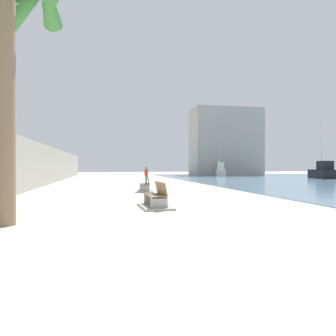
{
  "coord_description": "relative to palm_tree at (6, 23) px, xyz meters",
  "views": [
    {
      "loc": [
        -2.42,
        -7.59,
        1.58
      ],
      "look_at": [
        2.41,
        16.9,
        1.43
      ],
      "focal_mm": 34.15,
      "sensor_mm": 36.0,
      "label": 1
    }
  ],
  "objects": [
    {
      "name": "seawall",
      "position": [
        -2.5,
        16.44,
        -3.73
      ],
      "size": [
        0.8,
        64.0,
        3.3
      ],
      "primitive_type": "cube",
      "color": "gray",
      "rests_on": "ground"
    },
    {
      "name": "harbor_building",
      "position": [
        23.56,
        44.44,
        0.47
      ],
      "size": [
        12.0,
        6.0,
        11.7
      ],
      "primitive_type": "cube",
      "color": "#9E9E99",
      "rests_on": "ground"
    },
    {
      "name": "bench_near",
      "position": [
        4.47,
        2.81,
        -5.15
      ],
      "size": [
        1.2,
        2.15,
        0.98
      ],
      "color": "gray",
      "rests_on": "ground"
    },
    {
      "name": "person_walking",
      "position": [
        5.98,
        17.62,
        -4.5
      ],
      "size": [
        0.29,
        0.5,
        1.53
      ],
      "color": "teal",
      "rests_on": "ground"
    },
    {
      "name": "boat_mid_bay",
      "position": [
        29.31,
        26.21,
        -4.5
      ],
      "size": [
        2.74,
        4.75,
        7.82
      ],
      "color": "black",
      "rests_on": "water_bay"
    },
    {
      "name": "palm_tree",
      "position": [
        0.0,
        0.0,
        0.0
      ],
      "size": [
        3.33,
        3.44,
        7.39
      ],
      "color": "#7A6651",
      "rests_on": "ground"
    },
    {
      "name": "boat_far_right",
      "position": [
        21.06,
        40.5,
        -4.53
      ],
      "size": [
        3.27,
        6.9,
        5.51
      ],
      "color": "white",
      "rests_on": "water_bay"
    },
    {
      "name": "bench_far",
      "position": [
        5.0,
        10.43,
        -5.15
      ],
      "size": [
        1.34,
        2.21,
        0.98
      ],
      "color": "gray",
      "rests_on": "ground"
    },
    {
      "name": "ground_plane",
      "position": [
        5.0,
        16.44,
        -5.38
      ],
      "size": [
        120.0,
        120.0,
        0.0
      ],
      "primitive_type": "plane",
      "color": "beige"
    }
  ]
}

